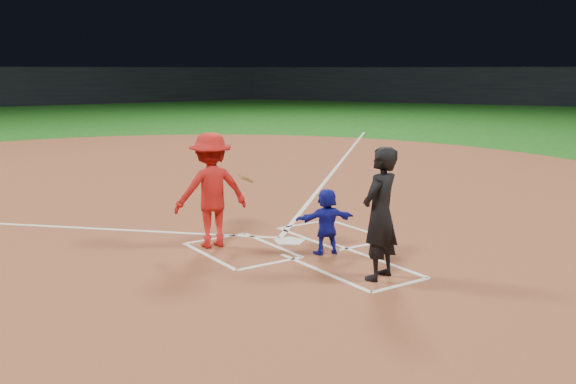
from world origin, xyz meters
TOP-DOWN VIEW (x-y plane):
  - ground at (0.00, 0.00)m, footprint 120.00×120.00m
  - home_plate_dirt at (0.00, 6.00)m, footprint 28.00×28.00m
  - stadium_wall_right at (42.00, 24.00)m, footprint 31.04×52.56m
  - home_plate at (0.00, 0.00)m, footprint 0.60×0.60m
  - catcher at (0.09, -0.95)m, footprint 1.06×0.59m
  - umpire at (-0.05, -2.39)m, footprint 0.81×0.66m
  - chalk_markings at (0.00, 5.29)m, footprint 28.35×17.32m
  - batter_at_plate at (-1.25, 0.51)m, footprint 1.60×0.94m

SIDE VIEW (x-z plane):
  - ground at x=0.00m, z-range 0.00..0.00m
  - home_plate_dirt at x=0.00m, z-range 0.00..0.01m
  - chalk_markings at x=0.00m, z-range 0.01..0.02m
  - home_plate at x=0.00m, z-range 0.01..0.03m
  - catcher at x=0.09m, z-range 0.01..1.11m
  - umpire at x=-0.05m, z-range 0.01..1.94m
  - batter_at_plate at x=-1.25m, z-range 0.01..1.96m
  - stadium_wall_right at x=42.00m, z-range 0.00..3.20m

